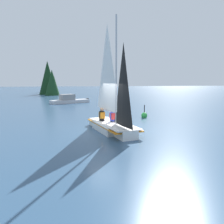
% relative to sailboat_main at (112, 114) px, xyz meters
% --- Properties ---
extents(ground_plane, '(260.00, 260.00, 0.00)m').
position_rel_sailboat_main_xyz_m(ground_plane, '(0.04, 0.01, -0.91)').
color(ground_plane, '#2D4C6B').
extents(sailboat_main, '(4.43, 2.05, 5.76)m').
position_rel_sailboat_main_xyz_m(sailboat_main, '(0.00, 0.00, 0.00)').
color(sailboat_main, white).
rests_on(sailboat_main, ground_plane).
extents(sailor_helm, '(0.37, 0.34, 1.16)m').
position_rel_sailboat_main_xyz_m(sailor_helm, '(-0.43, 0.17, -0.29)').
color(sailor_helm, black).
rests_on(sailor_helm, ground_plane).
extents(sailor_crew, '(0.37, 0.34, 1.16)m').
position_rel_sailboat_main_xyz_m(sailor_crew, '(-0.89, -0.35, -0.29)').
color(sailor_crew, black).
rests_on(sailor_crew, ground_plane).
extents(motorboat_distant, '(3.15, 5.00, 1.10)m').
position_rel_sailboat_main_xyz_m(motorboat_distant, '(-16.56, -1.28, -0.53)').
color(motorboat_distant, silver).
rests_on(motorboat_distant, ground_plane).
extents(treeline_shore, '(20.49, 4.21, 7.05)m').
position_rel_sailboat_main_xyz_m(treeline_shore, '(-41.16, -4.28, 2.11)').
color(treeline_shore, '#1E4C23').
rests_on(treeline_shore, ground_plane).
extents(buoy_marker, '(0.45, 0.45, 1.00)m').
position_rel_sailboat_main_xyz_m(buoy_marker, '(-3.70, 3.40, -0.74)').
color(buoy_marker, green).
rests_on(buoy_marker, ground_plane).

